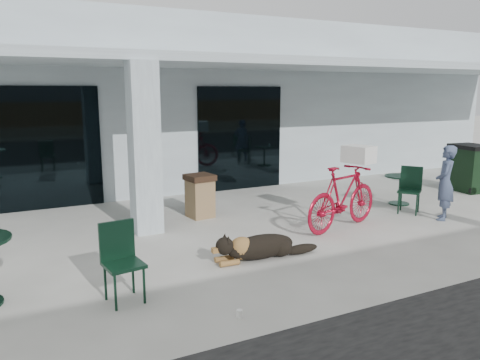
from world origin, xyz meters
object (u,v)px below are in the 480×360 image
cafe_chair_far_b (409,190)px  person (445,183)px  trash_receptacle (200,196)px  wheeled_bin (470,168)px  dog (261,245)px  bicycle (343,197)px  cafe_chair_near (124,264)px  cafe_table_far (400,190)px

cafe_chair_far_b → person: 0.77m
trash_receptacle → wheeled_bin: wheeled_bin is taller
dog → trash_receptacle: size_ratio=1.47×
bicycle → trash_receptacle: size_ratio=2.27×
person → dog: bearing=-35.6°
bicycle → person: size_ratio=1.34×
trash_receptacle → wheeled_bin: size_ratio=0.74×
cafe_chair_far_b → cafe_chair_near: bearing=-113.0°
cafe_chair_far_b → trash_receptacle: (-4.12, 1.72, -0.05)m
dog → cafe_table_far: 4.93m
cafe_chair_near → wheeled_bin: (9.61, 2.53, 0.11)m
cafe_chair_far_b → bicycle: bearing=-119.0°
bicycle → cafe_table_far: size_ratio=2.86×
cafe_chair_near → cafe_chair_far_b: bearing=6.0°
bicycle → wheeled_bin: 5.31m
cafe_table_far → cafe_chair_far_b: 0.83m
bicycle → cafe_chair_far_b: size_ratio=2.06×
cafe_table_far → person: (-0.19, -1.38, 0.43)m
cafe_table_far → person: size_ratio=0.47×
bicycle → cafe_chair_far_b: bicycle is taller
bicycle → wheeled_bin: bicycle is taller
cafe_chair_near → cafe_chair_far_b: (6.45, 1.56, -0.00)m
cafe_table_far → cafe_chair_far_b: cafe_chair_far_b is taller
wheeled_bin → person: bearing=-143.1°
cafe_table_far → wheeled_bin: size_ratio=0.59×
cafe_chair_far_b → person: size_ratio=0.65×
person → wheeled_bin: (2.91, 1.65, -0.15)m
person → trash_receptacle: bearing=-68.5°
cafe_table_far → cafe_chair_far_b: size_ratio=0.72×
cafe_table_far → cafe_chair_near: bearing=-161.8°
dog → cafe_table_far: cafe_table_far is taller
cafe_table_far → trash_receptacle: 4.67m
wheeled_bin → trash_receptacle: bearing=-178.5°
cafe_chair_near → cafe_table_far: size_ratio=1.40×
dog → cafe_chair_far_b: 4.32m
cafe_chair_near → bicycle: bearing=8.7°
bicycle → dog: bicycle is taller
bicycle → person: 2.30m
cafe_chair_near → trash_receptacle: 4.02m
dog → cafe_chair_near: size_ratio=1.33×
bicycle → trash_receptacle: (-2.11, 1.99, -0.16)m
bicycle → cafe_chair_near: bearing=91.0°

